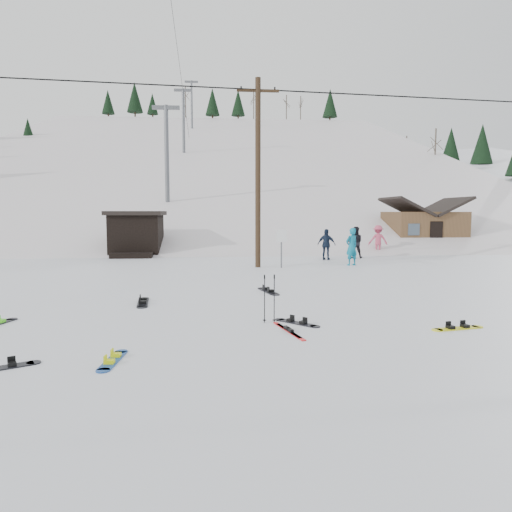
{
  "coord_description": "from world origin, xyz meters",
  "views": [
    {
      "loc": [
        0.02,
        -8.08,
        2.69
      ],
      "look_at": [
        1.16,
        5.21,
        1.4
      ],
      "focal_mm": 32.0,
      "sensor_mm": 36.0,
      "label": 1
    }
  ],
  "objects": [
    {
      "name": "hero_skis",
      "position": [
        1.61,
        1.91,
        0.02
      ],
      "size": [
        0.5,
        1.63,
        0.09
      ],
      "rotation": [
        0.0,
        0.0,
        0.25
      ],
      "color": "red",
      "rests_on": "ground"
    },
    {
      "name": "board_scatter_f",
      "position": [
        1.73,
        7.06,
        0.03
      ],
      "size": [
        0.62,
        1.55,
        0.11
      ],
      "rotation": [
        0.0,
        0.0,
        1.82
      ],
      "color": "black",
      "rests_on": "ground"
    },
    {
      "name": "utility_pole",
      "position": [
        2.0,
        14.0,
        4.68
      ],
      "size": [
        2.0,
        0.26,
        9.0
      ],
      "color": "#3A2819",
      "rests_on": "ground"
    },
    {
      "name": "lift_tower_far",
      "position": [
        -4.0,
        70.0,
        20.86
      ],
      "size": [
        2.2,
        0.36,
        8.0
      ],
      "color": "#595B60",
      "rests_on": "ski_slope"
    },
    {
      "name": "ski_poles",
      "position": [
        1.28,
        2.79,
        0.6
      ],
      "size": [
        0.32,
        0.09,
        1.18
      ],
      "color": "black",
      "rests_on": "ground"
    },
    {
      "name": "board_scatter_b",
      "position": [
        -2.19,
        5.47,
        0.03
      ],
      "size": [
        0.46,
        1.63,
        0.11
      ],
      "rotation": [
        0.0,
        0.0,
        1.69
      ],
      "color": "black",
      "rests_on": "ground"
    },
    {
      "name": "cabin",
      "position": [
        15.0,
        24.0,
        1.48
      ],
      "size": [
        5.39,
        4.4,
        3.77
      ],
      "color": "brown",
      "rests_on": "ground"
    },
    {
      "name": "lift_hut",
      "position": [
        -5.0,
        20.94,
        1.36
      ],
      "size": [
        3.4,
        4.1,
        2.75
      ],
      "color": "black",
      "rests_on": "ground"
    },
    {
      "name": "lift_tower_mid",
      "position": [
        -4.0,
        50.0,
        14.36
      ],
      "size": [
        2.2,
        0.36,
        8.0
      ],
      "color": "#595B60",
      "rests_on": "ski_slope"
    },
    {
      "name": "treeline_crest",
      "position": [
        0.0,
        86.0,
        0.0
      ],
      "size": [
        50.0,
        6.0,
        10.0
      ],
      "primitive_type": null,
      "color": "black",
      "rests_on": "ski_slope"
    },
    {
      "name": "board_scatter_e",
      "position": [
        5.54,
        1.8,
        0.02
      ],
      "size": [
        1.33,
        0.46,
        0.09
      ],
      "rotation": [
        0.0,
        0.0,
        0.19
      ],
      "color": "#FBFA1B",
      "rests_on": "ground"
    },
    {
      "name": "skier_dark",
      "position": [
        8.08,
        17.97,
        0.92
      ],
      "size": [
        1.05,
        0.91,
        1.84
      ],
      "primitive_type": "imported",
      "rotation": [
        0.0,
        0.0,
        2.87
      ],
      "color": "black",
      "rests_on": "ground"
    },
    {
      "name": "lift_tower_near",
      "position": [
        -4.0,
        30.0,
        7.86
      ],
      "size": [
        2.2,
        0.36,
        8.0
      ],
      "color": "#595B60",
      "rests_on": "ski_slope"
    },
    {
      "name": "skier_pink",
      "position": [
        10.24,
        20.13,
        0.92
      ],
      "size": [
        1.28,
        0.86,
        1.85
      ],
      "primitive_type": "imported",
      "rotation": [
        0.0,
        0.0,
        2.99
      ],
      "color": "#C34461",
      "rests_on": "ground"
    },
    {
      "name": "ridge_right",
      "position": [
        38.0,
        50.0,
        -11.0
      ],
      "size": [
        45.66,
        93.98,
        54.59
      ],
      "primitive_type": "cube",
      "rotation": [
        0.21,
        -0.05,
        -0.12
      ],
      "color": "silver",
      "rests_on": "ground"
    },
    {
      "name": "ground",
      "position": [
        0.0,
        0.0,
        0.0
      ],
      "size": [
        200.0,
        200.0,
        0.0
      ],
      "primitive_type": "plane",
      "color": "silver",
      "rests_on": "ground"
    },
    {
      "name": "trail_sign",
      "position": [
        3.1,
        13.58,
        1.27
      ],
      "size": [
        0.5,
        0.09,
        1.85
      ],
      "color": "#595B60",
      "rests_on": "ground"
    },
    {
      "name": "skier_navy",
      "position": [
        6.15,
        17.05,
        0.87
      ],
      "size": [
        1.1,
        0.85,
        1.74
      ],
      "primitive_type": "imported",
      "rotation": [
        0.0,
        0.0,
        2.66
      ],
      "color": "#162137",
      "rests_on": "ground"
    },
    {
      "name": "skier_teal",
      "position": [
        6.78,
        14.33,
        0.95
      ],
      "size": [
        0.81,
        0.69,
        1.89
      ],
      "primitive_type": "imported",
      "rotation": [
        0.0,
        0.0,
        3.56
      ],
      "color": "#0E7392",
      "rests_on": "ground"
    },
    {
      "name": "board_scatter_d",
      "position": [
        1.93,
        2.63,
        0.02
      ],
      "size": [
        0.98,
        1.0,
        0.09
      ],
      "rotation": [
        0.0,
        0.0,
        -0.8
      ],
      "color": "black",
      "rests_on": "ground"
    },
    {
      "name": "hero_snowboard",
      "position": [
        -1.88,
        0.14,
        0.02
      ],
      "size": [
        0.33,
        1.29,
        0.09
      ],
      "rotation": [
        0.0,
        0.0,
        1.48
      ],
      "color": "#174496",
      "rests_on": "ground"
    },
    {
      "name": "ski_slope",
      "position": [
        0.0,
        55.0,
        -12.0
      ],
      "size": [
        60.0,
        85.24,
        65.97
      ],
      "primitive_type": "cube",
      "rotation": [
        0.31,
        0.0,
        0.0
      ],
      "color": "silver",
      "rests_on": "ground"
    }
  ]
}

